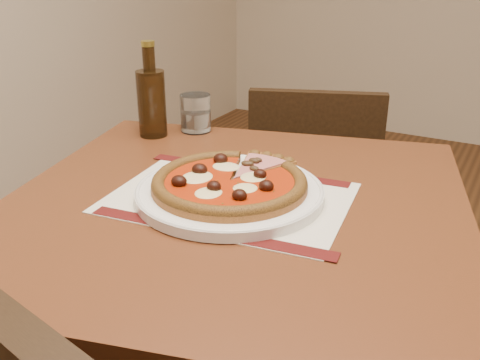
# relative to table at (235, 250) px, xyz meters

# --- Properties ---
(table) EXTENTS (0.98, 0.98, 0.75)m
(table) POSITION_rel_table_xyz_m (0.00, 0.00, 0.00)
(table) COLOR maroon
(table) RESTS_ON ground
(chair_far) EXTENTS (0.49, 0.49, 0.80)m
(chair_far) POSITION_rel_table_xyz_m (-0.12, 0.71, -0.19)
(chair_far) COLOR black
(chair_far) RESTS_ON ground
(placemat) EXTENTS (0.44, 0.34, 0.00)m
(placemat) POSITION_rel_table_xyz_m (-0.01, 0.00, 0.10)
(placemat) COLOR silver
(placemat) RESTS_ON table
(plate) EXTENTS (0.33, 0.33, 0.02)m
(plate) POSITION_rel_table_xyz_m (-0.01, 0.00, 0.11)
(plate) COLOR white
(plate) RESTS_ON placemat
(pizza) EXTENTS (0.27, 0.27, 0.04)m
(pizza) POSITION_rel_table_xyz_m (-0.01, 0.00, 0.13)
(pizza) COLOR #A66028
(pizza) RESTS_ON plate
(ham_slice) EXTENTS (0.11, 0.15, 0.02)m
(ham_slice) POSITION_rel_table_xyz_m (-0.00, 0.09, 0.13)
(ham_slice) COLOR #A66028
(ham_slice) RESTS_ON plate
(water_glass) EXTENTS (0.09, 0.09, 0.09)m
(water_glass) POSITION_rel_table_xyz_m (-0.28, 0.30, 0.15)
(water_glass) COLOR white
(water_glass) RESTS_ON table
(bottle) EXTENTS (0.07, 0.07, 0.22)m
(bottle) POSITION_rel_table_xyz_m (-0.35, 0.22, 0.19)
(bottle) COLOR #331F0C
(bottle) RESTS_ON table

